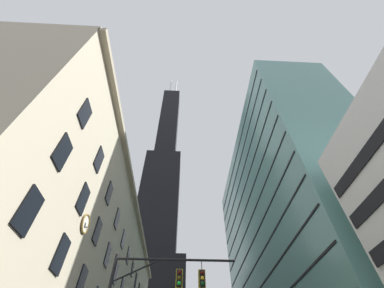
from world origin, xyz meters
name	(u,v)px	position (x,y,z in m)	size (l,w,h in m)	color
dark_skyscraper	(157,227)	(-14.22, 84.77, 54.80)	(25.72, 25.72, 190.20)	black
glass_office_midrise	(285,235)	(18.35, 33.69, 25.91)	(14.81, 52.39, 51.81)	slate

